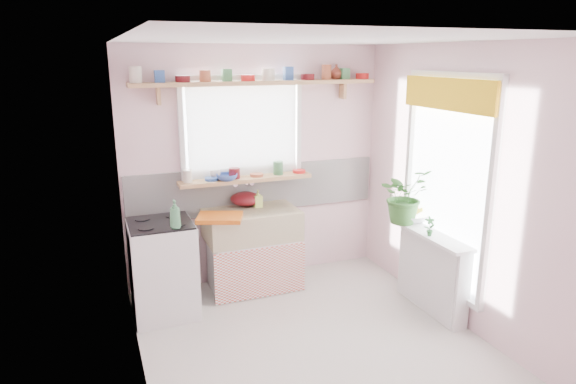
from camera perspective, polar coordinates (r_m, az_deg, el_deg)
name	(u,v)px	position (r m, az deg, el deg)	size (l,w,h in m)	color
room	(343,163)	(5.04, 6.17, 3.23)	(3.20, 3.20, 3.20)	beige
sink_unit	(252,249)	(5.39, -3.98, -6.33)	(0.95, 0.65, 1.11)	white
cooker	(163,268)	(4.98, -13.71, -8.26)	(0.58, 0.58, 0.93)	white
radiator_ledge	(432,271)	(5.13, 15.73, -8.46)	(0.22, 0.95, 0.78)	white
windowsill	(246,179)	(5.35, -4.72, 1.43)	(1.40, 0.22, 0.04)	tan
pine_shelf	(258,83)	(5.25, -3.31, 12.01)	(2.52, 0.24, 0.04)	tan
shelf_crockery	(254,75)	(5.23, -3.78, 12.81)	(2.47, 0.11, 0.12)	silver
sill_crockery	(241,173)	(5.32, -5.25, 2.16)	(1.35, 0.11, 0.12)	silver
dish_tray	(220,218)	(5.00, -7.58, -2.83)	(0.43, 0.32, 0.04)	#D15F12
colander	(245,199)	(5.43, -4.76, -0.77)	(0.32, 0.32, 0.14)	#580F15
jade_plant	(404,195)	(5.17, 12.81, -0.37)	(0.50, 0.43, 0.56)	#326729
fruit_bowl	(413,217)	(5.30, 13.75, -2.72)	(0.33, 0.33, 0.08)	silver
herb_pot	(430,226)	(4.89, 15.47, -3.69)	(0.10, 0.07, 0.18)	#255E2A
soap_bottle_sink	(258,198)	(5.36, -3.36, -0.72)	(0.08, 0.08, 0.18)	#BFD45E
sill_cup	(215,174)	(5.32, -8.12, 1.97)	(0.12, 0.12, 0.09)	beige
sill_bowl	(227,177)	(5.23, -6.81, 1.65)	(0.21, 0.21, 0.07)	#375BB4
shelf_vase	(336,72)	(5.64, 5.40, 13.16)	(0.15, 0.15, 0.15)	brown
cooker_bottle	(175,214)	(4.59, -12.45, -2.43)	(0.10, 0.10, 0.26)	#418255
fruit	(414,211)	(5.29, 13.80, -2.05)	(0.20, 0.14, 0.10)	orange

